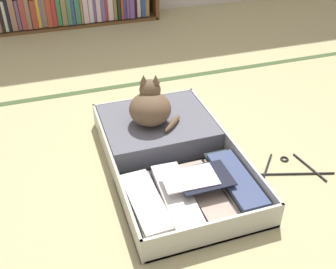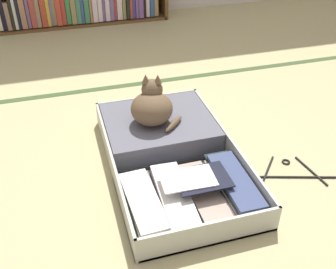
{
  "view_description": "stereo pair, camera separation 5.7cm",
  "coord_description": "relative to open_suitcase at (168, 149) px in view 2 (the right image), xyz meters",
  "views": [
    {
      "loc": [
        -0.42,
        -1.35,
        1.23
      ],
      "look_at": [
        0.05,
        0.05,
        0.2
      ],
      "focal_mm": 42.56,
      "sensor_mm": 36.0,
      "label": 1
    },
    {
      "loc": [
        -0.37,
        -1.37,
        1.23
      ],
      "look_at": [
        0.05,
        0.05,
        0.2
      ],
      "focal_mm": 42.56,
      "sensor_mm": 36.0,
      "label": 2
    }
  ],
  "objects": [
    {
      "name": "black_cat",
      "position": [
        -0.04,
        0.16,
        0.16
      ],
      "size": [
        0.29,
        0.27,
        0.25
      ],
      "color": "brown",
      "rests_on": "open_suitcase"
    },
    {
      "name": "clothes_hanger",
      "position": [
        0.52,
        -0.27,
        -0.05
      ],
      "size": [
        0.4,
        0.26,
        0.01
      ],
      "color": "black",
      "rests_on": "ground_plane"
    },
    {
      "name": "tatami_border",
      "position": [
        -0.07,
        0.81,
        -0.05
      ],
      "size": [
        4.8,
        0.05,
        0.0
      ],
      "color": "#3C522C",
      "rests_on": "ground_plane"
    },
    {
      "name": "open_suitcase",
      "position": [
        0.0,
        0.0,
        0.0
      ],
      "size": [
        0.58,
        1.0,
        0.13
      ],
      "color": "#B1B3A6",
      "rests_on": "ground_plane"
    },
    {
      "name": "ground_plane",
      "position": [
        -0.07,
        -0.13,
        -0.05
      ],
      "size": [
        10.0,
        10.0,
        0.0
      ],
      "primitive_type": "plane",
      "color": "tan"
    }
  ]
}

